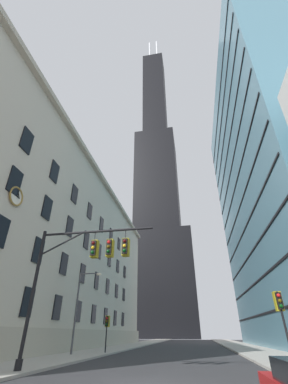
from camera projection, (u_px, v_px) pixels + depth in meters
The scene contains 6 objects.
station_building at pixel (58, 253), 37.64m from camera, with size 12.78×56.58×24.51m.
dark_skyscraper at pixel (158, 206), 123.95m from camera, with size 29.29×29.29×193.15m.
traffic_signal_mast at pixel (87, 260), 14.91m from camera, with size 7.22×0.63×7.40m.
traffic_light_near_right at pixel (280, 305), 14.44m from camera, with size 0.40×0.63×3.79m.
traffic_light_far_left at pixel (107, 323), 25.87m from camera, with size 0.40×0.63×3.23m.
street_lamppost at pixel (81, 302), 24.54m from camera, with size 2.38×0.32×7.10m.
Camera 1 is at (2.37, -12.02, 1.81)m, focal length 23.69 mm.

